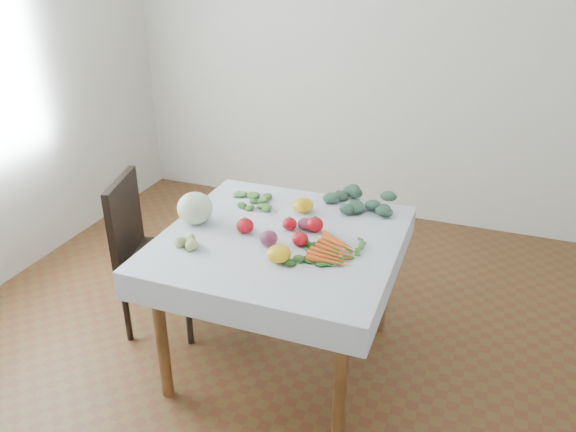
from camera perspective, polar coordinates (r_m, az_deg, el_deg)
name	(u,v)px	position (r m, az deg, el deg)	size (l,w,h in m)	color
ground	(282,359)	(3.14, -0.65, -14.30)	(4.00, 4.00, 0.00)	#55391B
back_wall	(378,45)	(4.37, 9.16, 16.75)	(4.00, 0.04, 2.70)	silver
table	(281,255)	(2.76, -0.71, -3.93)	(1.00, 1.00, 0.75)	brown
tablecloth	(281,237)	(2.72, -0.73, -2.12)	(1.12, 1.12, 0.01)	white
chair	(146,245)	(3.22, -14.24, -2.85)	(0.51, 0.51, 0.91)	black
cabbage	(195,208)	(2.85, -9.43, 0.80)	(0.18, 0.18, 0.16)	silver
tomato_a	(245,226)	(2.74, -4.38, -0.99)	(0.08, 0.08, 0.07)	red
tomato_b	(315,225)	(2.74, 2.73, -0.88)	(0.09, 0.09, 0.08)	red
tomato_c	(300,239)	(2.62, 1.23, -2.34)	(0.08, 0.08, 0.07)	red
tomato_d	(290,224)	(2.76, 0.17, -0.81)	(0.07, 0.07, 0.06)	red
heirloom_back	(303,205)	(2.94, 1.54, 1.11)	(0.11, 0.11, 0.08)	yellow
heirloom_front	(279,254)	(2.49, -0.93, -3.85)	(0.11, 0.11, 0.08)	yellow
onion_a	(269,238)	(2.62, -1.97, -2.27)	(0.09, 0.09, 0.07)	#52173A
onion_b	(305,224)	(2.77, 1.71, -0.81)	(0.07, 0.07, 0.06)	#52173A
tomatillo_cluster	(190,243)	(2.65, -9.93, -2.72)	(0.15, 0.09, 0.04)	#B4C672
carrot_bunch	(334,251)	(2.56, 4.72, -3.59)	(0.21, 0.28, 0.03)	#CB5E16
kale_bunch	(355,200)	(3.05, 6.80, 1.58)	(0.36, 0.31, 0.05)	#31513E
basil_bunch	(322,256)	(2.54, 3.51, -4.04)	(0.29, 0.23, 0.01)	#1B4D18
dill_bunch	(252,201)	(3.06, -3.71, 1.51)	(0.21, 0.21, 0.02)	#4B7B38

